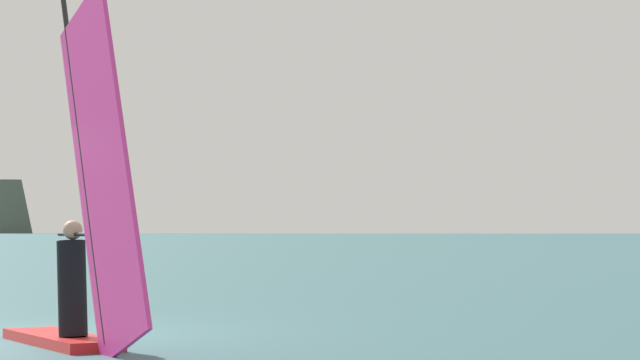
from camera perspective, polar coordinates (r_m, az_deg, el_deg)
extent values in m
plane|color=#386066|center=(15.71, -12.30, -7.08)|extent=(4000.00, 4000.00, 0.00)
cube|color=red|center=(14.35, -11.98, -7.29)|extent=(1.77, 2.38, 0.12)
cylinder|color=black|center=(13.70, -11.00, 1.17)|extent=(0.85, 1.38, 4.06)
cube|color=#D8338C|center=(13.14, -10.12, 0.51)|extent=(1.37, 2.28, 4.13)
cylinder|color=black|center=(13.77, -11.17, -2.51)|extent=(0.71, 1.16, 0.04)
cylinder|color=black|center=(13.98, -11.48, -4.98)|extent=(0.49, 0.53, 1.10)
sphere|color=tan|center=(13.97, -11.46, -2.30)|extent=(0.22, 0.22, 0.22)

